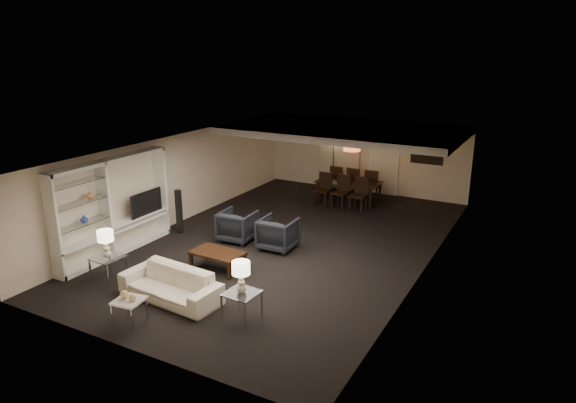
% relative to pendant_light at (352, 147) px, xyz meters
% --- Properties ---
extents(floor, '(11.00, 11.00, 0.00)m').
position_rel_pendant_light_xyz_m(floor, '(-0.30, -3.50, -1.92)').
color(floor, black).
rests_on(floor, ground).
extents(ceiling, '(7.00, 11.00, 0.02)m').
position_rel_pendant_light_xyz_m(ceiling, '(-0.30, -3.50, 0.58)').
color(ceiling, silver).
rests_on(ceiling, ground).
extents(wall_back, '(7.00, 0.02, 2.50)m').
position_rel_pendant_light_xyz_m(wall_back, '(-0.30, 2.00, -0.67)').
color(wall_back, beige).
rests_on(wall_back, ground).
extents(wall_front, '(7.00, 0.02, 2.50)m').
position_rel_pendant_light_xyz_m(wall_front, '(-0.30, -9.00, -0.67)').
color(wall_front, beige).
rests_on(wall_front, ground).
extents(wall_left, '(0.02, 11.00, 2.50)m').
position_rel_pendant_light_xyz_m(wall_left, '(-3.80, -3.50, -0.67)').
color(wall_left, beige).
rests_on(wall_left, ground).
extents(wall_right, '(0.02, 11.00, 2.50)m').
position_rel_pendant_light_xyz_m(wall_right, '(3.20, -3.50, -0.67)').
color(wall_right, beige).
rests_on(wall_right, ground).
extents(ceiling_soffit, '(7.00, 4.00, 0.20)m').
position_rel_pendant_light_xyz_m(ceiling_soffit, '(-0.30, 0.00, 0.48)').
color(ceiling_soffit, silver).
rests_on(ceiling_soffit, ceiling).
extents(curtains, '(1.50, 0.12, 2.40)m').
position_rel_pendant_light_xyz_m(curtains, '(-1.20, 1.92, -0.72)').
color(curtains, beige).
rests_on(curtains, wall_back).
extents(door, '(0.90, 0.05, 2.10)m').
position_rel_pendant_light_xyz_m(door, '(0.40, 1.97, -0.87)').
color(door, silver).
rests_on(door, wall_back).
extents(painting, '(0.95, 0.04, 0.65)m').
position_rel_pendant_light_xyz_m(painting, '(1.80, 1.96, -0.37)').
color(painting, '#142D38').
rests_on(painting, wall_back).
extents(media_unit, '(0.38, 3.40, 2.35)m').
position_rel_pendant_light_xyz_m(media_unit, '(-3.61, -6.10, -0.74)').
color(media_unit, white).
rests_on(media_unit, wall_left).
extents(pendant_light, '(0.52, 0.52, 0.24)m').
position_rel_pendant_light_xyz_m(pendant_light, '(0.00, 0.00, 0.00)').
color(pendant_light, '#D8591E').
rests_on(pendant_light, ceiling_soffit).
extents(sofa, '(2.20, 1.00, 0.63)m').
position_rel_pendant_light_xyz_m(sofa, '(-0.92, -7.29, -1.61)').
color(sofa, beige).
rests_on(sofa, floor).
extents(coffee_table, '(1.20, 0.74, 0.42)m').
position_rel_pendant_light_xyz_m(coffee_table, '(-0.92, -5.69, -1.71)').
color(coffee_table, black).
rests_on(coffee_table, floor).
extents(armchair_left, '(0.90, 0.93, 0.80)m').
position_rel_pendant_light_xyz_m(armchair_left, '(-1.52, -3.99, -1.52)').
color(armchair_left, black).
rests_on(armchair_left, floor).
extents(armchair_right, '(0.88, 0.91, 0.80)m').
position_rel_pendant_light_xyz_m(armchair_right, '(-0.32, -3.99, -1.52)').
color(armchair_right, black).
rests_on(armchair_right, floor).
extents(side_table_left, '(0.61, 0.61, 0.55)m').
position_rel_pendant_light_xyz_m(side_table_left, '(-2.62, -7.29, -1.65)').
color(side_table_left, white).
rests_on(side_table_left, floor).
extents(side_table_right, '(0.62, 0.62, 0.55)m').
position_rel_pendant_light_xyz_m(side_table_right, '(0.78, -7.29, -1.65)').
color(side_table_right, silver).
rests_on(side_table_right, floor).
extents(table_lamp_left, '(0.34, 0.34, 0.61)m').
position_rel_pendant_light_xyz_m(table_lamp_left, '(-2.62, -7.29, -1.07)').
color(table_lamp_left, beige).
rests_on(table_lamp_left, side_table_left).
extents(table_lamp_right, '(0.35, 0.35, 0.61)m').
position_rel_pendant_light_xyz_m(table_lamp_right, '(0.78, -7.29, -1.07)').
color(table_lamp_right, beige).
rests_on(table_lamp_right, side_table_right).
extents(marble_table, '(0.55, 0.55, 0.49)m').
position_rel_pendant_light_xyz_m(marble_table, '(-0.92, -8.39, -1.68)').
color(marble_table, white).
rests_on(marble_table, floor).
extents(gold_gourd_a, '(0.16, 0.16, 0.16)m').
position_rel_pendant_light_xyz_m(gold_gourd_a, '(-1.02, -8.39, -1.35)').
color(gold_gourd_a, tan).
rests_on(gold_gourd_a, marble_table).
extents(gold_gourd_b, '(0.14, 0.14, 0.14)m').
position_rel_pendant_light_xyz_m(gold_gourd_b, '(-0.82, -8.39, -1.36)').
color(gold_gourd_b, '#DCB674').
rests_on(gold_gourd_b, marble_table).
extents(television, '(1.04, 0.14, 0.60)m').
position_rel_pendant_light_xyz_m(television, '(-3.58, -5.15, -0.87)').
color(television, black).
rests_on(television, media_unit).
extents(vase_blue, '(0.18, 0.18, 0.19)m').
position_rel_pendant_light_xyz_m(vase_blue, '(-3.61, -6.96, -0.77)').
color(vase_blue, '#213D92').
rests_on(vase_blue, media_unit).
extents(vase_amber, '(0.18, 0.18, 0.18)m').
position_rel_pendant_light_xyz_m(vase_amber, '(-3.61, -6.72, -0.27)').
color(vase_amber, '#C58C41').
rests_on(vase_amber, media_unit).
extents(floor_speaker, '(0.15, 0.15, 1.20)m').
position_rel_pendant_light_xyz_m(floor_speaker, '(-3.20, -4.26, -1.32)').
color(floor_speaker, black).
rests_on(floor_speaker, floor).
extents(dining_table, '(1.98, 1.11, 0.70)m').
position_rel_pendant_light_xyz_m(dining_table, '(-0.25, 0.44, -1.57)').
color(dining_table, black).
rests_on(dining_table, floor).
extents(chair_nl, '(0.50, 0.50, 1.03)m').
position_rel_pendant_light_xyz_m(chair_nl, '(-0.85, -0.21, -1.40)').
color(chair_nl, black).
rests_on(chair_nl, floor).
extents(chair_nm, '(0.54, 0.54, 1.03)m').
position_rel_pendant_light_xyz_m(chair_nm, '(-0.25, -0.21, -1.40)').
color(chair_nm, black).
rests_on(chair_nm, floor).
extents(chair_nr, '(0.50, 0.50, 1.03)m').
position_rel_pendant_light_xyz_m(chair_nr, '(0.35, -0.21, -1.40)').
color(chair_nr, black).
rests_on(chair_nr, floor).
extents(chair_fl, '(0.50, 0.50, 1.03)m').
position_rel_pendant_light_xyz_m(chair_fl, '(-0.85, 1.09, -1.40)').
color(chair_fl, black).
rests_on(chair_fl, floor).
extents(chair_fm, '(0.54, 0.54, 1.03)m').
position_rel_pendant_light_xyz_m(chair_fm, '(-0.25, 1.09, -1.40)').
color(chair_fm, black).
rests_on(chair_fm, floor).
extents(chair_fr, '(0.49, 0.49, 1.03)m').
position_rel_pendant_light_xyz_m(chair_fr, '(0.35, 1.09, -1.40)').
color(chair_fr, black).
rests_on(chair_fr, floor).
extents(floor_lamp, '(0.28, 0.28, 1.87)m').
position_rel_pendant_light_xyz_m(floor_lamp, '(-1.33, 1.70, -0.98)').
color(floor_lamp, black).
rests_on(floor_lamp, floor).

